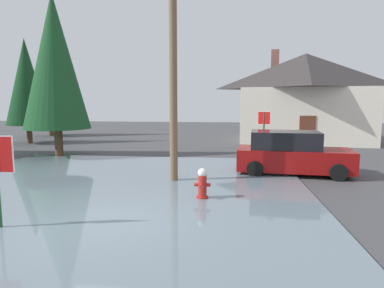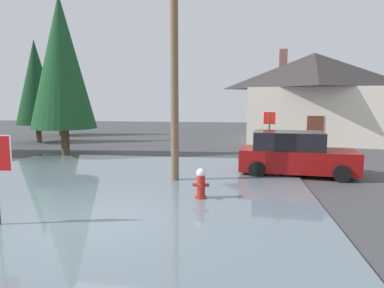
% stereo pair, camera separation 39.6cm
% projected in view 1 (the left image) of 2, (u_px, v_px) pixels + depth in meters
% --- Properties ---
extents(ground_plane, '(80.00, 80.00, 0.10)m').
position_uv_depth(ground_plane, '(100.00, 225.00, 7.96)').
color(ground_plane, '#424244').
extents(flood_puddle, '(12.93, 13.76, 0.07)m').
position_uv_depth(flood_puddle, '(105.00, 193.00, 10.42)').
color(flood_puddle, slate).
rests_on(flood_puddle, ground).
extents(lane_stop_bar, '(4.23, 0.40, 0.01)m').
position_uv_depth(lane_stop_bar, '(99.00, 245.00, 6.74)').
color(lane_stop_bar, silver).
rests_on(lane_stop_bar, ground).
extents(fire_hydrant, '(0.48, 0.41, 0.96)m').
position_uv_depth(fire_hydrant, '(202.00, 184.00, 9.79)').
color(fire_hydrant, '#AD231E').
rests_on(fire_hydrant, ground).
extents(utility_pole, '(1.60, 0.28, 8.77)m').
position_uv_depth(utility_pole, '(173.00, 53.00, 11.53)').
color(utility_pole, brown).
rests_on(utility_pole, ground).
extents(stop_sign_far, '(0.63, 0.32, 2.39)m').
position_uv_depth(stop_sign_far, '(264.00, 125.00, 17.59)').
color(stop_sign_far, '#1E4C28').
rests_on(stop_sign_far, ground).
extents(house, '(10.28, 8.20, 6.87)m').
position_uv_depth(house, '(304.00, 96.00, 24.38)').
color(house, silver).
rests_on(house, ground).
extents(parked_car, '(4.58, 2.40, 1.72)m').
position_uv_depth(parked_car, '(291.00, 154.00, 13.32)').
color(parked_car, maroon).
rests_on(parked_car, ground).
extents(pine_tree_tall_left, '(3.34, 3.34, 8.34)m').
position_uv_depth(pine_tree_tall_left, '(55.00, 62.00, 16.88)').
color(pine_tree_tall_left, '#4C3823').
rests_on(pine_tree_tall_left, ground).
extents(pine_tree_mid_left, '(3.17, 3.17, 7.91)m').
position_uv_depth(pine_tree_mid_left, '(49.00, 81.00, 27.84)').
color(pine_tree_mid_left, '#4C3823').
rests_on(pine_tree_mid_left, ground).
extents(pine_tree_far_center, '(2.87, 2.87, 7.19)m').
position_uv_depth(pine_tree_far_center, '(26.00, 82.00, 22.85)').
color(pine_tree_far_center, '#4C3823').
rests_on(pine_tree_far_center, ground).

